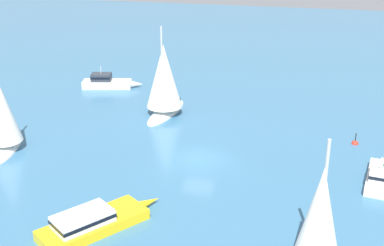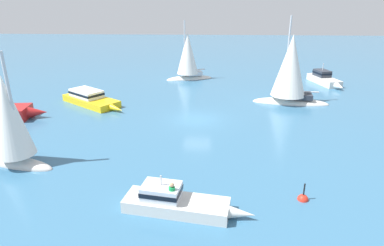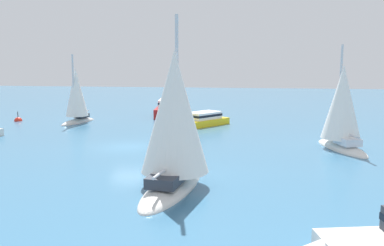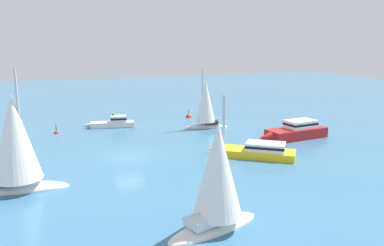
% 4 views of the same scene
% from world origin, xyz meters
% --- Properties ---
extents(ground_plane, '(160.00, 160.00, 0.00)m').
position_xyz_m(ground_plane, '(0.00, 0.00, 0.00)').
color(ground_plane, teal).
extents(sailboat, '(8.00, 3.91, 9.37)m').
position_xyz_m(sailboat, '(9.34, 5.64, 3.18)').
color(sailboat, silver).
rests_on(sailboat, ground).
extents(sailboat_1, '(5.52, 2.90, 7.90)m').
position_xyz_m(sailboat_1, '(-11.40, -9.38, 2.74)').
color(sailboat_1, silver).
rests_on(sailboat_1, ground).
extents(cabin_cruiser_1, '(7.78, 6.28, 1.42)m').
position_xyz_m(cabin_cruiser_1, '(-11.38, 4.14, 0.60)').
color(cabin_cruiser_1, yellow).
rests_on(cabin_cruiser_1, ground).
extents(sailboat_2, '(6.67, 3.75, 8.30)m').
position_xyz_m(sailboat_2, '(-1.92, 16.21, 2.79)').
color(sailboat_2, silver).
rests_on(sailboat_2, ground).
extents(launch, '(8.84, 3.51, 1.98)m').
position_xyz_m(launch, '(-18.78, -1.00, 0.81)').
color(launch, '#B21E1E').
rests_on(launch, ground).
extents(channel_buoy, '(0.88, 0.88, 1.51)m').
position_xyz_m(channel_buoy, '(-11.69, -16.65, 0.00)').
color(channel_buoy, red).
rests_on(channel_buoy, ground).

